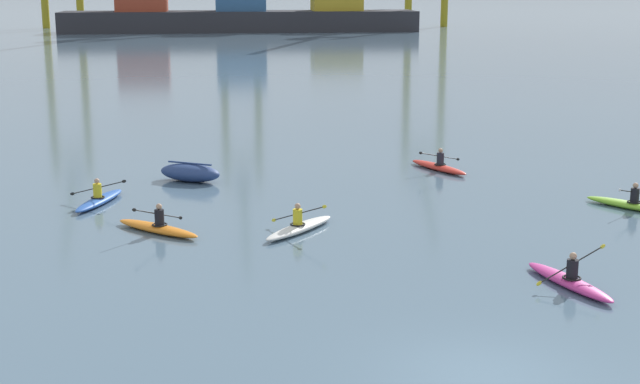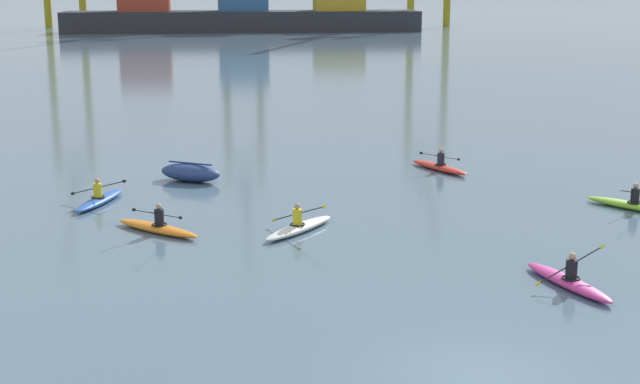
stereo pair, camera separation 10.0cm
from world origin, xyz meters
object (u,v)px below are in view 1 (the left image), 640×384
at_px(kayak_magenta, 569,280).
at_px(kayak_orange, 158,227).
at_px(kayak_blue, 99,199).
at_px(kayak_red, 439,166).
at_px(container_barge, 236,13).
at_px(kayak_white, 299,227).
at_px(capsized_dinghy, 190,173).
at_px(kayak_lime, 632,204).

bearing_deg(kayak_magenta, kayak_orange, 149.68).
height_order(kayak_blue, kayak_red, kayak_blue).
xyz_separation_m(kayak_magenta, kayak_red, (0.15, 14.69, -0.00)).
bearing_deg(container_barge, kayak_orange, -92.55).
relative_size(container_barge, kayak_white, 18.18).
height_order(capsized_dinghy, kayak_magenta, kayak_magenta).
distance_m(container_barge, kayak_magenta, 118.74).
xyz_separation_m(kayak_white, kayak_red, (6.67, 8.72, 0.00)).
xyz_separation_m(kayak_lime, kayak_red, (-5.11, 7.14, 0.00)).
xyz_separation_m(kayak_white, kayak_orange, (-4.45, 0.45, 0.00)).
bearing_deg(kayak_orange, kayak_lime, 4.02).
distance_m(container_barge, kayak_red, 104.08).
distance_m(kayak_white, kayak_blue, 8.07).
bearing_deg(kayak_blue, kayak_white, -33.14).
distance_m(capsized_dinghy, kayak_orange, 7.38).
distance_m(container_barge, kayak_lime, 111.60).
relative_size(container_barge, kayak_lime, 17.61).
xyz_separation_m(kayak_magenta, kayak_white, (-6.51, 5.97, -0.00)).
relative_size(kayak_magenta, kayak_orange, 1.17).
bearing_deg(container_barge, kayak_lime, -84.22).
bearing_deg(kayak_white, kayak_red, 52.62).
relative_size(container_barge, kayak_magenta, 15.70).
bearing_deg(kayak_magenta, kayak_blue, 141.97).
distance_m(capsized_dinghy, kayak_lime, 16.61).
bearing_deg(kayak_red, kayak_blue, -162.19).
distance_m(kayak_lime, kayak_white, 11.88).
bearing_deg(kayak_orange, kayak_blue, 120.17).
bearing_deg(kayak_orange, container_barge, 87.45).
bearing_deg(kayak_white, capsized_dinghy, 115.05).
bearing_deg(kayak_red, kayak_magenta, -90.59).
bearing_deg(kayak_magenta, kayak_lime, 55.15).
relative_size(capsized_dinghy, kayak_blue, 0.82).
bearing_deg(kayak_lime, kayak_white, -172.32).
bearing_deg(kayak_lime, capsized_dinghy, 158.11).
distance_m(container_barge, capsized_dinghy, 104.92).
bearing_deg(kayak_lime, kayak_blue, 171.33).
xyz_separation_m(kayak_magenta, kayak_blue, (-13.27, 10.38, -0.00)).
relative_size(kayak_lime, kayak_white, 1.03).
bearing_deg(kayak_blue, kayak_lime, -8.67).
bearing_deg(kayak_red, container_barge, 93.38).
bearing_deg(capsized_dinghy, kayak_red, 5.25).
bearing_deg(container_barge, kayak_white, -90.27).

